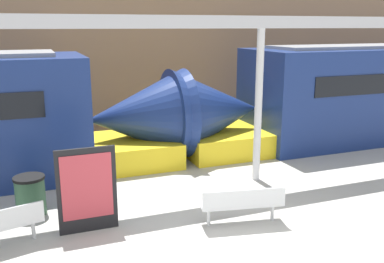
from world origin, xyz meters
name	(u,v)px	position (x,y,z in m)	size (l,w,h in m)	color
ground_plane	(236,248)	(0.00, 0.00, 0.00)	(60.00, 60.00, 0.00)	#B2AFA8
station_wall	(119,63)	(0.00, 9.73, 2.50)	(56.00, 0.20, 5.00)	#937051
bench_near	(242,202)	(0.53, 0.78, 0.48)	(1.70, 0.74, 0.79)	silver
trash_bin	(30,195)	(-3.34, 2.80, 0.42)	(0.63, 0.63, 0.83)	#2D5138
poster_board	(87,190)	(-2.32, 1.61, 0.84)	(1.11, 0.07, 1.65)	black
support_column_near	(258,107)	(2.06, 2.97, 1.88)	(0.18, 0.18, 3.77)	silver
canopy_beam	(262,22)	(2.06, 2.97, 3.91)	(28.00, 0.60, 0.28)	#B7B7BC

